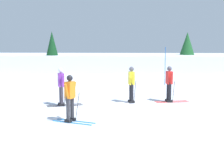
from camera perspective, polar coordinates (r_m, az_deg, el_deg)
ground_plane at (r=14.03m, az=0.26°, el=-4.63°), size 120.00×120.00×0.00m
far_snow_ridge at (r=32.78m, az=1.54°, el=3.71°), size 80.00×7.27×1.51m
skier_yellow at (r=15.75m, az=3.34°, el=0.08°), size 1.64×0.99×1.71m
skier_red at (r=16.17m, az=9.69°, el=0.18°), size 1.64×0.99×1.71m
skier_orange at (r=12.17m, az=-7.09°, el=-2.19°), size 1.62×0.96×1.71m
skier_purple at (r=15.21m, az=-8.59°, el=-0.26°), size 1.63×0.95×1.71m
trail_marker_pole at (r=22.09m, az=8.99°, el=2.99°), size 0.04×0.04×2.48m
conifer_far_left at (r=31.34m, az=-10.12°, el=6.12°), size 1.41×1.41×3.70m
conifer_far_right at (r=32.83m, az=12.62°, el=5.89°), size 1.98×1.98×3.64m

